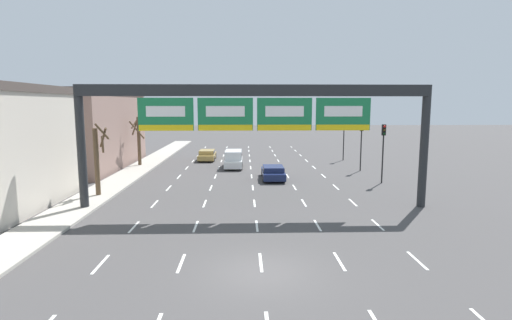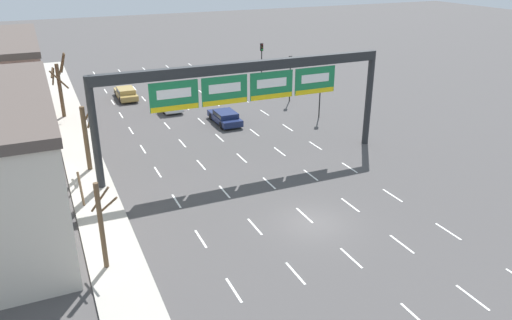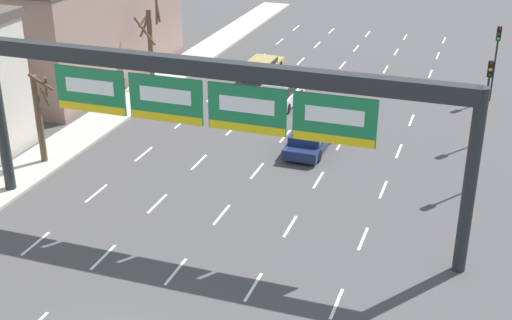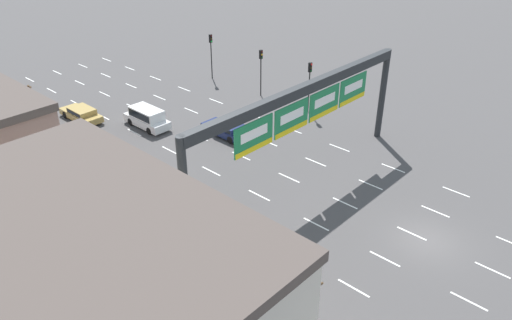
# 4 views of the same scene
# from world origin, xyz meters

# --- Properties ---
(ground_plane) EXTENTS (220.00, 220.00, 0.00)m
(ground_plane) POSITION_xyz_m (0.00, 0.00, 0.00)
(ground_plane) COLOR #474444
(lane_dashes) EXTENTS (13.32, 67.00, 0.01)m
(lane_dashes) POSITION_xyz_m (0.00, 13.50, 0.00)
(lane_dashes) COLOR white
(lane_dashes) RESTS_ON ground_plane
(sign_gantry) EXTENTS (21.92, 0.70, 7.71)m
(sign_gantry) POSITION_xyz_m (0.00, 9.83, 6.20)
(sign_gantry) COLOR #232628
(sign_gantry) RESTS_ON ground_plane
(building_near) EXTENTS (10.69, 17.04, 7.73)m
(building_near) POSITION_xyz_m (-18.34, 7.24, 3.87)
(building_near) COLOR beige
(building_near) RESTS_ON ground_plane
(car_navy) EXTENTS (1.92, 4.62, 1.19)m
(car_navy) POSITION_xyz_m (1.86, 19.51, 0.65)
(car_navy) COLOR #19234C
(car_navy) RESTS_ON ground_plane
(suv_white) EXTENTS (1.85, 4.70, 1.79)m
(suv_white) POSITION_xyz_m (-1.77, 26.06, 0.99)
(suv_white) COLOR silver
(suv_white) RESTS_ON ground_plane
(car_gold) EXTENTS (1.88, 4.77, 1.22)m
(car_gold) POSITION_xyz_m (-5.01, 31.76, 0.67)
(car_gold) COLOR #A88947
(car_gold) RESTS_ON ground_plane
(traffic_light_near_gantry) EXTENTS (0.30, 0.35, 4.89)m
(traffic_light_near_gantry) POSITION_xyz_m (10.81, 17.55, 3.48)
(traffic_light_near_gantry) COLOR black
(traffic_light_near_gantry) RESTS_ON ground_plane
(traffic_light_mid_block) EXTENTS (0.30, 0.35, 4.98)m
(traffic_light_mid_block) POSITION_xyz_m (10.97, 31.26, 3.54)
(traffic_light_mid_block) COLOR black
(traffic_light_mid_block) RESTS_ON ground_plane
(traffic_light_far_end) EXTENTS (0.30, 0.35, 4.84)m
(traffic_light_far_end) POSITION_xyz_m (10.79, 23.68, 3.44)
(traffic_light_far_end) COLOR black
(traffic_light_far_end) RESTS_ON ground_plane
(tree_bare_closest) EXTENTS (1.05, 1.73, 5.10)m
(tree_bare_closest) POSITION_xyz_m (-10.96, 13.24, 2.80)
(tree_bare_closest) COLOR brown
(tree_bare_closest) RESTS_ON sidewalk_left
(tree_bare_second) EXTENTS (1.67, 1.69, 6.10)m
(tree_bare_second) POSITION_xyz_m (-11.70, 27.35, 3.22)
(tree_bare_second) COLOR brown
(tree_bare_second) RESTS_ON sidewalk_left
(tree_bare_third) EXTENTS (1.68, 1.66, 5.09)m
(tree_bare_third) POSITION_xyz_m (-11.82, 0.25, 2.72)
(tree_bare_third) COLOR brown
(tree_bare_third) RESTS_ON sidewalk_left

